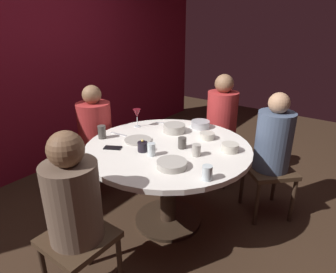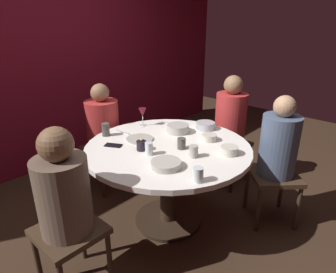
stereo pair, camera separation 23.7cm
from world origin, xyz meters
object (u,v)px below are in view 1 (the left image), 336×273
Objects in this scene: seated_diner_back at (95,128)px; bowl_small_white at (207,136)px; cup_by_left_diner at (151,149)px; cup_center_front at (196,150)px; bowl_rice_portion at (174,128)px; cup_far_edge at (207,173)px; cell_phone at (113,148)px; cup_by_right_diner at (102,132)px; dinner_plate at (138,140)px; bowl_sauce_side at (230,148)px; candle_holder at (143,147)px; cup_near_candle at (182,143)px; dining_table at (168,162)px; wine_glass at (137,114)px; bowl_salad_center at (172,164)px; seated_diner_right at (222,117)px; seated_diner_front_right at (273,143)px; seated_diner_left at (73,202)px; bowl_serving_large at (200,124)px.

seated_diner_back reaches higher than bowl_small_white.
cup_center_front is (0.20, -0.28, -0.00)m from cup_by_left_diner.
cup_far_edge is (-0.58, -0.67, 0.01)m from bowl_rice_portion.
cell_phone is 0.26m from cup_by_right_diner.
dinner_plate is at bearing -64.47° from cup_by_right_diner.
bowl_sauce_side is 1.18× the size of cup_by_right_diner.
cup_center_front is 0.36m from cup_far_edge.
candle_holder is 0.32m from cup_near_candle.
dining_table is 0.61m from wine_glass.
bowl_small_white is at bearing 5.79° from bowl_salad_center.
bowl_rice_portion is at bearing -11.41° from seated_diner_right.
bowl_rice_portion is at bearing -19.92° from seated_diner_front_right.
dining_table is 0.30m from cup_by_left_diner.
seated_diner_left is 0.96m from cup_center_front.
cup_near_candle reaches higher than bowl_salad_center.
bowl_serving_large is (0.74, -0.09, -0.01)m from candle_holder.
cell_phone is at bearing 114.70° from cup_center_front.
bowl_serving_large is 0.28m from bowl_rice_portion.
seated_diner_right is at bearing -0.80° from bowl_serving_large.
bowl_rice_portion is at bearing 96.27° from bowl_small_white.
cell_phone is 1.21× the size of cup_by_right_diner.
bowl_rice_portion is at bearing -46.28° from cell_phone.
bowl_serving_large is 1.98× the size of cup_near_candle.
wine_glass reaches higher than bowl_rice_portion.
seated_diner_left is 1.02× the size of seated_diner_back.
cup_by_right_diner is at bearing -30.97° from seated_diner_back.
bowl_sauce_side reaches higher than dinner_plate.
dinner_plate is at bearing 110.82° from bowl_sauce_side.
candle_holder is (0.73, 0.09, 0.07)m from seated_diner_left.
cup_center_front is at bearing 143.09° from bowl_sauce_side.
seated_diner_right is 6.73× the size of bowl_serving_large.
bowl_rice_portion is (-0.04, 0.32, 0.01)m from bowl_small_white.
bowl_sauce_side is (-0.46, 0.20, 0.07)m from seated_diner_front_right.
bowl_salad_center is 0.53m from bowl_sauce_side.
cup_center_front is 0.92× the size of cup_far_edge.
dining_table is 14.84× the size of cup_center_front.
dinner_plate is 2.03× the size of cup_by_right_diner.
cup_near_candle is at bearing 117.31° from bowl_sauce_side.
cell_phone is at bearing 27.47° from seated_diner_left.
seated_diner_back is 0.98× the size of seated_diner_front_right.
seated_diner_right is 5.57× the size of bowl_salad_center.
cup_near_candle reaches higher than bowl_rice_portion.
cup_far_edge is at bearing -117.53° from cell_phone.
cup_near_candle is at bearing -42.62° from candle_holder.
cup_by_right_diner is at bearing 173.28° from wine_glass.
seated_diner_front_right is (0.66, -1.57, 0.01)m from seated_diner_back.
bowl_small_white is at bearing -54.22° from cup_by_right_diner.
cell_phone is 0.68m from cup_center_front.
seated_diner_back is 0.85m from candle_holder.
dinner_plate is 0.60m from bowl_small_white.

